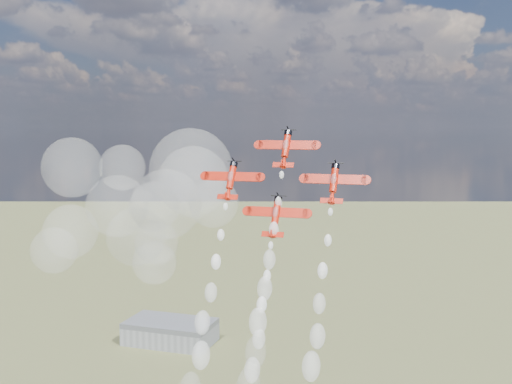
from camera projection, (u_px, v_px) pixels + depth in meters
The scene contains 7 objects.
hangar at pixel (170, 332), 346.04m from camera, with size 50.00×28.00×13.00m.
plane_lead at pixel (286, 148), 138.93m from camera, with size 13.89×7.41×9.02m.
plane_left at pixel (231, 179), 139.45m from camera, with size 13.89×7.41×9.02m.
plane_right at pixel (334, 182), 132.05m from camera, with size 13.89×7.41×9.02m.
plane_slot at pixel (276, 215), 132.57m from camera, with size 13.89×7.41×9.02m.
smoke_trail_lead at pixel (252, 365), 120.37m from camera, with size 5.31×30.11×49.25m.
drifted_smoke_cloud at pixel (145, 200), 164.35m from camera, with size 63.33×34.89×41.96m.
Camera 1 is at (30.35, -123.69, 124.46)m, focal length 42.00 mm.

